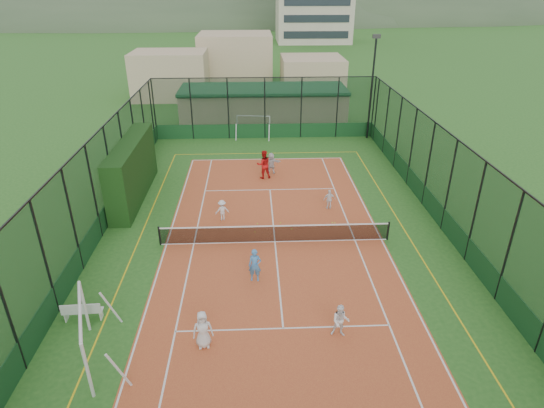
{
  "coord_description": "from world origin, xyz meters",
  "views": [
    {
      "loc": [
        -1.02,
        -19.85,
        12.04
      ],
      "look_at": [
        -0.06,
        1.96,
        1.2
      ],
      "focal_mm": 30.0,
      "sensor_mm": 36.0,
      "label": 1
    }
  ],
  "objects": [
    {
      "name": "child_far_back",
      "position": [
        0.2,
        9.15,
        0.75
      ],
      "size": [
        1.39,
        0.5,
        1.48
      ],
      "primitive_type": "imported",
      "rotation": [
        0.0,
        0.0,
        3.19
      ],
      "color": "silver",
      "rests_on": "court_slab"
    },
    {
      "name": "child_far_right",
      "position": [
        3.33,
        3.62,
        0.6
      ],
      "size": [
        0.72,
        0.36,
        1.19
      ],
      "primitive_type": "imported",
      "rotation": [
        0.0,
        0.0,
        3.24
      ],
      "color": "white",
      "rests_on": "court_slab"
    },
    {
      "name": "distant_hills",
      "position": [
        0.0,
        150.0,
        0.0
      ],
      "size": [
        200.0,
        60.0,
        24.0
      ],
      "primitive_type": null,
      "color": "#384C33",
      "rests_on": "ground"
    },
    {
      "name": "tennis_net",
      "position": [
        0.0,
        0.0,
        0.53
      ],
      "size": [
        11.67,
        0.12,
        1.06
      ],
      "primitive_type": null,
      "color": "black",
      "rests_on": "ground"
    },
    {
      "name": "child_near_left",
      "position": [
        -2.95,
        -7.18,
        0.76
      ],
      "size": [
        0.8,
        0.59,
        1.51
      ],
      "primitive_type": "imported",
      "rotation": [
        0.0,
        0.0,
        0.16
      ],
      "color": "silver",
      "rests_on": "court_slab"
    },
    {
      "name": "coach",
      "position": [
        -0.34,
        8.37,
        0.98
      ],
      "size": [
        1.07,
        0.91,
        1.94
      ],
      "primitive_type": "imported",
      "rotation": [
        0.0,
        0.0,
        3.34
      ],
      "color": "red",
      "rests_on": "court_slab"
    },
    {
      "name": "floodlight_ne",
      "position": [
        8.6,
        16.6,
        4.12
      ],
      "size": [
        0.6,
        0.26,
        8.25
      ],
      "primitive_type": null,
      "color": "black",
      "rests_on": "ground"
    },
    {
      "name": "ground",
      "position": [
        0.0,
        0.0,
        0.0
      ],
      "size": [
        300.0,
        300.0,
        0.0
      ],
      "primitive_type": "plane",
      "color": "#255C1F",
      "rests_on": "ground"
    },
    {
      "name": "child_far_left",
      "position": [
        -2.79,
        2.52,
        0.6
      ],
      "size": [
        0.86,
        0.63,
        1.19
      ],
      "primitive_type": "imported",
      "rotation": [
        0.0,
        0.0,
        3.41
      ],
      "color": "silver",
      "rests_on": "court_slab"
    },
    {
      "name": "child_near_right",
      "position": [
        2.09,
        -6.85,
        0.69
      ],
      "size": [
        0.74,
        0.62,
        1.36
      ],
      "primitive_type": "imported",
      "rotation": [
        0.0,
        0.0,
        -0.17
      ],
      "color": "white",
      "rests_on": "court_slab"
    },
    {
      "name": "clubhouse",
      "position": [
        0.0,
        22.0,
        1.57
      ],
      "size": [
        15.2,
        7.2,
        3.15
      ],
      "primitive_type": null,
      "color": "tan",
      "rests_on": "ground"
    },
    {
      "name": "hedge_left",
      "position": [
        -8.3,
        5.8,
        1.74
      ],
      "size": [
        1.2,
        7.97,
        3.49
      ],
      "primitive_type": "cube",
      "color": "black",
      "rests_on": "ground"
    },
    {
      "name": "child_near_mid",
      "position": [
        -1.04,
        -3.21,
        0.78
      ],
      "size": [
        0.59,
        0.42,
        1.55
      ],
      "primitive_type": "imported",
      "rotation": [
        0.0,
        0.0,
        -0.09
      ],
      "color": "#4483C2",
      "rests_on": "court_slab"
    },
    {
      "name": "perimeter_fence",
      "position": [
        0.0,
        0.0,
        2.5
      ],
      "size": [
        18.12,
        34.12,
        5.0
      ],
      "primitive_type": null,
      "color": "black",
      "rests_on": "ground"
    },
    {
      "name": "futsal_goal_far",
      "position": [
        -0.96,
        17.18,
        0.92
      ],
      "size": [
        2.92,
        1.14,
        1.83
      ],
      "primitive_type": null,
      "rotation": [
        0.0,
        0.0,
        -0.11
      ],
      "color": "white",
      "rests_on": "ground"
    },
    {
      "name": "tennis_balls",
      "position": [
        1.02,
        1.63,
        0.04
      ],
      "size": [
        4.46,
        1.01,
        0.07
      ],
      "color": "#CCE033",
      "rests_on": "court_slab"
    },
    {
      "name": "white_bench",
      "position": [
        -7.8,
        -5.5,
        0.43
      ],
      "size": [
        1.54,
        0.48,
        0.86
      ],
      "primitive_type": null,
      "rotation": [
        0.0,
        0.0,
        0.04
      ],
      "color": "white",
      "rests_on": "ground"
    },
    {
      "name": "futsal_goal_near",
      "position": [
        -6.86,
        -7.7,
        1.11
      ],
      "size": [
        3.58,
        2.08,
        2.22
      ],
      "primitive_type": null,
      "rotation": [
        0.0,
        0.0,
        1.91
      ],
      "color": "white",
      "rests_on": "ground"
    },
    {
      "name": "court_slab",
      "position": [
        0.0,
        0.0,
        0.01
      ],
      "size": [
        11.17,
        23.97,
        0.01
      ],
      "primitive_type": "cube",
      "color": "#A53924",
      "rests_on": "ground"
    }
  ]
}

